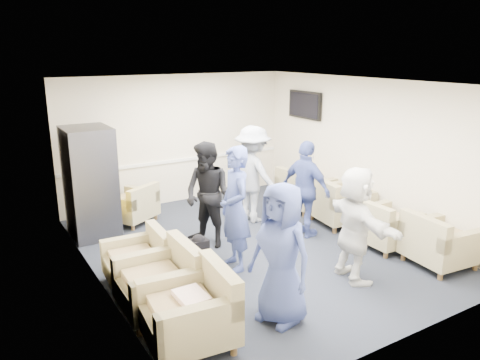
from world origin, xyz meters
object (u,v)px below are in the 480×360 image
armchair_corner (133,206)px  person_back_right (253,174)px  armchair_right_midfar (338,205)px  person_mid_left (235,209)px  armchair_right_near (438,244)px  person_front_left (281,254)px  armchair_right_midnear (384,227)px  armchair_right_far (303,192)px  vending_machine (91,182)px  armchair_left_mid (163,284)px  armchair_left_far (141,262)px  person_front_right (355,224)px  person_back_left (208,195)px  armchair_left_near (193,313)px  person_mid_right (306,189)px

armchair_corner → person_back_right: (1.99, -1.09, 0.60)m
armchair_right_midfar → person_mid_left: 2.71m
armchair_right_near → armchair_corner: (-3.32, 4.20, -0.04)m
armchair_right_midfar → person_front_left: (-2.85, -2.08, 0.49)m
armchair_right_near → person_front_left: size_ratio=0.56×
armchair_right_midnear → armchair_right_far: armchair_right_far is taller
armchair_right_midnear → person_back_right: (-1.18, 2.18, 0.57)m
armchair_right_midnear → vending_machine: size_ratio=0.46×
armchair_left_mid → armchair_left_far: 0.84m
armchair_right_midnear → armchair_left_mid: bearing=90.5°
armchair_right_midnear → person_front_right: bearing=115.5°
armchair_corner → person_back_left: (0.73, -1.69, 0.56)m
person_front_left → armchair_left_mid: bearing=-144.8°
armchair_right_near → vending_machine: 5.74m
armchair_right_midnear → armchair_left_near: bearing=102.5°
armchair_left_near → armchair_corner: size_ratio=0.95×
person_mid_left → armchair_right_near: bearing=68.7°
vending_machine → person_front_right: 4.52m
armchair_corner → person_mid_right: bearing=107.5°
person_mid_left → person_mid_right: size_ratio=1.10×
armchair_left_far → armchair_right_far: bearing=111.8°
armchair_right_far → armchair_corner: 3.42m
armchair_right_near → person_back_left: person_back_left is taller
person_mid_left → armchair_right_midfar: bearing=111.8°
armchair_right_midfar → armchair_right_far: size_ratio=1.07×
person_front_left → armchair_left_near: bearing=-111.1°
armchair_right_midnear → person_mid_right: person_mid_right is taller
armchair_left_mid → person_mid_right: person_mid_right is taller
armchair_left_mid → armchair_left_far: armchair_left_mid is taller
person_back_right → armchair_right_near: bearing=-172.6°
armchair_right_midfar → person_mid_left: person_mid_left is taller
armchair_left_mid → person_back_left: (1.44, 1.54, 0.51)m
person_back_left → person_front_right: person_back_left is taller
armchair_left_mid → armchair_right_midnear: 3.89m
person_back_right → armchair_corner: bearing=45.6°
person_back_right → vending_machine: bearing=57.2°
armchair_right_near → person_front_right: (-1.38, 0.37, 0.48)m
person_mid_right → person_front_left: bearing=122.9°
person_back_left → person_back_right: bearing=93.1°
armchair_left_near → vending_machine: size_ratio=0.54×
person_front_left → person_back_left: person_back_left is taller
armchair_right_midfar → person_back_right: (-1.27, 0.98, 0.54)m
person_mid_left → person_mid_right: 1.75m
armchair_left_far → person_front_right: (2.64, -1.44, 0.51)m
person_back_left → person_back_right: person_back_right is taller
armchair_right_midnear → person_back_left: (-2.45, 1.58, 0.53)m
armchair_left_far → armchair_corner: 2.49m
armchair_right_far → person_mid_left: size_ratio=0.52×
armchair_left_far → armchair_corner: bearing=166.9°
armchair_right_near → vending_machine: bearing=51.7°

